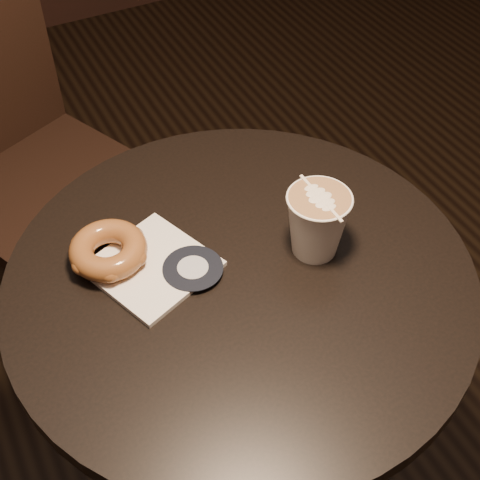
% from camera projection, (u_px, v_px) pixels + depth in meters
% --- Properties ---
extents(cafe_table, '(0.70, 0.70, 0.75)m').
position_uv_depth(cafe_table, '(240.00, 350.00, 1.13)').
color(cafe_table, black).
rests_on(cafe_table, ground).
extents(chair, '(0.55, 0.55, 1.05)m').
position_uv_depth(chair, '(9.00, 132.00, 1.49)').
color(chair, black).
rests_on(chair, ground).
extents(pastry_bag, '(0.20, 0.20, 0.01)m').
position_uv_depth(pastry_bag, '(152.00, 266.00, 0.99)').
color(pastry_bag, white).
rests_on(pastry_bag, cafe_table).
extents(doughnut, '(0.12, 0.12, 0.04)m').
position_uv_depth(doughnut, '(108.00, 250.00, 0.98)').
color(doughnut, brown).
rests_on(doughnut, pastry_bag).
extents(latte_cup, '(0.10, 0.10, 0.11)m').
position_uv_depth(latte_cup, '(317.00, 224.00, 0.98)').
color(latte_cup, white).
rests_on(latte_cup, cafe_table).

